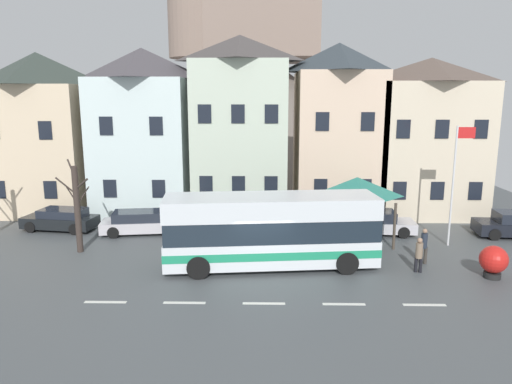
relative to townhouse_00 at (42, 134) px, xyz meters
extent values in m
cube|color=#4B5053|center=(14.77, -11.94, -5.24)|extent=(40.00, 60.00, 0.06)
cube|color=silver|center=(8.77, -14.60, -5.20)|extent=(1.60, 0.20, 0.01)
cube|color=silver|center=(11.77, -14.60, -5.20)|extent=(1.60, 0.20, 0.01)
cube|color=silver|center=(14.77, -14.60, -5.20)|extent=(1.60, 0.20, 0.01)
cube|color=silver|center=(17.77, -14.60, -5.20)|extent=(1.60, 0.20, 0.01)
cube|color=silver|center=(20.77, -14.60, -5.20)|extent=(1.60, 0.20, 0.01)
cube|color=beige|center=(0.00, 0.00, -1.03)|extent=(6.41, 5.87, 8.36)
pyramid|color=#323C36|center=(0.00, 0.00, 4.18)|extent=(6.41, 5.87, 2.05)
cube|color=black|center=(1.60, -2.97, -3.21)|extent=(0.80, 0.06, 1.10)
cube|color=black|center=(1.60, -2.97, 0.43)|extent=(0.80, 0.06, 1.10)
cube|color=silver|center=(6.79, 0.18, -0.83)|extent=(6.00, 6.22, 8.76)
pyramid|color=#484449|center=(6.79, 0.18, 4.52)|extent=(6.00, 6.22, 1.93)
cube|color=black|center=(5.29, -2.97, -3.11)|extent=(0.80, 0.06, 1.10)
cube|color=black|center=(8.29, -2.97, -3.11)|extent=(0.80, 0.06, 1.10)
cube|color=black|center=(5.29, -2.97, 0.70)|extent=(0.80, 0.06, 1.10)
cube|color=black|center=(8.29, -2.97, 0.70)|extent=(0.80, 0.06, 1.10)
cube|color=beige|center=(13.17, -0.37, -0.30)|extent=(5.93, 5.13, 9.82)
pyramid|color=#484241|center=(13.17, -0.37, 5.40)|extent=(5.93, 5.13, 1.58)
cube|color=black|center=(11.19, -2.97, -2.86)|extent=(0.80, 0.06, 1.10)
cube|color=black|center=(13.17, -2.97, -2.86)|extent=(0.80, 0.06, 1.10)
cube|color=black|center=(15.15, -2.97, -2.86)|extent=(0.80, 0.06, 1.10)
cube|color=black|center=(11.19, -2.97, 1.41)|extent=(0.80, 0.06, 1.10)
cube|color=black|center=(13.17, -2.97, 1.41)|extent=(0.80, 0.06, 1.10)
cube|color=black|center=(15.15, -2.97, 1.41)|extent=(0.80, 0.06, 1.10)
cube|color=beige|center=(19.48, 0.20, -0.62)|extent=(5.33, 6.27, 9.17)
pyramid|color=#343D43|center=(19.48, 0.20, 4.86)|extent=(5.33, 6.27, 1.81)
cube|color=black|center=(18.15, -2.97, -3.02)|extent=(0.80, 0.06, 1.10)
cube|color=black|center=(20.82, -2.97, -3.02)|extent=(0.80, 0.06, 1.10)
cube|color=black|center=(18.15, -2.97, 0.97)|extent=(0.80, 0.06, 1.10)
cube|color=black|center=(20.82, -2.97, 0.97)|extent=(0.80, 0.06, 1.10)
cube|color=beige|center=(25.20, -0.38, -0.95)|extent=(6.80, 5.11, 8.52)
pyramid|color=brown|center=(25.20, -0.38, 4.05)|extent=(6.80, 5.11, 1.48)
cube|color=black|center=(22.93, -2.97, -3.17)|extent=(0.80, 0.06, 1.10)
cube|color=black|center=(25.20, -2.97, -3.17)|extent=(0.80, 0.06, 1.10)
cube|color=black|center=(27.46, -2.97, -3.17)|extent=(0.80, 0.06, 1.10)
cube|color=black|center=(22.93, -2.97, 0.53)|extent=(0.80, 0.06, 1.10)
cube|color=black|center=(25.20, -2.97, 0.53)|extent=(0.80, 0.06, 1.10)
cube|color=black|center=(27.46, -2.97, 0.53)|extent=(0.80, 0.06, 1.10)
cone|color=#675D55|center=(14.03, 22.54, 1.03)|extent=(35.26, 35.26, 12.47)
cube|color=gray|center=(14.03, 22.54, 9.53)|extent=(12.16, 12.16, 6.54)
cylinder|color=gray|center=(7.95, 19.50, 10.27)|extent=(6.28, 6.28, 8.02)
cube|color=silver|center=(15.05, -10.65, -4.38)|extent=(9.69, 3.48, 1.16)
cube|color=#1E8C60|center=(15.05, -10.65, -4.32)|extent=(9.71, 3.50, 0.36)
cube|color=#19232D|center=(15.05, -10.65, -3.31)|extent=(9.58, 3.43, 0.98)
cube|color=silver|center=(15.05, -10.65, -2.37)|extent=(9.69, 3.48, 0.91)
cube|color=#19232D|center=(19.78, -10.16, -3.31)|extent=(0.28, 2.10, 0.94)
cylinder|color=black|center=(18.13, -9.12, -4.71)|extent=(1.02, 0.38, 1.00)
cylinder|color=black|center=(18.38, -11.51, -4.71)|extent=(1.02, 0.38, 1.00)
cylinder|color=black|center=(11.72, -9.79, -4.71)|extent=(1.02, 0.38, 1.00)
cylinder|color=black|center=(11.97, -12.18, -4.71)|extent=(1.02, 0.38, 1.00)
cylinder|color=#473D33|center=(18.03, -4.72, -4.01)|extent=(0.14, 0.14, 2.40)
cylinder|color=#473D33|center=(21.33, -4.72, -4.01)|extent=(0.14, 0.14, 2.40)
cylinder|color=#473D33|center=(18.03, -8.02, -4.01)|extent=(0.14, 0.14, 2.40)
cylinder|color=#473D33|center=(21.33, -8.02, -4.01)|extent=(0.14, 0.14, 2.40)
pyramid|color=#267668|center=(19.68, -6.37, -2.29)|extent=(3.60, 3.60, 1.03)
cube|color=silver|center=(20.97, -5.18, -4.74)|extent=(4.53, 2.01, 0.58)
cube|color=#1E232D|center=(20.75, -5.17, -4.17)|extent=(2.74, 1.71, 0.56)
cylinder|color=black|center=(22.48, -4.41, -4.89)|extent=(0.65, 0.23, 0.64)
cylinder|color=black|center=(22.39, -6.11, -4.89)|extent=(0.65, 0.23, 0.64)
cylinder|color=black|center=(19.55, -4.25, -4.89)|extent=(0.65, 0.23, 0.64)
cylinder|color=black|center=(19.46, -5.95, -4.89)|extent=(0.65, 0.23, 0.64)
cube|color=silver|center=(7.84, -5.43, -4.73)|extent=(4.68, 2.31, 0.59)
cube|color=#1E232D|center=(7.62, -5.46, -4.18)|extent=(2.87, 1.87, 0.52)
cylinder|color=black|center=(9.19, -4.41, -4.89)|extent=(0.66, 0.29, 0.64)
cylinder|color=black|center=(9.42, -6.04, -4.89)|extent=(0.66, 0.29, 0.64)
cylinder|color=black|center=(6.26, -4.82, -4.89)|extent=(0.66, 0.29, 0.64)
cylinder|color=black|center=(6.48, -6.44, -4.89)|extent=(0.66, 0.29, 0.64)
cylinder|color=black|center=(27.19, -6.39, -4.89)|extent=(0.65, 0.25, 0.64)
cylinder|color=black|center=(27.31, -4.72, -4.89)|extent=(0.65, 0.25, 0.64)
cube|color=black|center=(2.89, -4.83, -4.71)|extent=(4.36, 2.31, 0.63)
cube|color=#1E232D|center=(3.09, -4.86, -4.17)|extent=(2.68, 1.86, 0.45)
cylinder|color=black|center=(1.41, -5.44, -4.89)|extent=(0.66, 0.29, 0.64)
cylinder|color=black|center=(1.65, -3.82, -4.89)|extent=(0.66, 0.29, 0.64)
cylinder|color=black|center=(4.12, -5.84, -4.89)|extent=(0.66, 0.29, 0.64)
cylinder|color=black|center=(4.36, -4.22, -4.89)|extent=(0.66, 0.29, 0.64)
cylinder|color=black|center=(21.48, -11.20, -4.85)|extent=(0.15, 0.15, 0.71)
cylinder|color=black|center=(21.66, -11.25, -4.85)|extent=(0.15, 0.15, 0.71)
cylinder|color=#7F6B56|center=(21.57, -11.23, -4.20)|extent=(0.31, 0.31, 0.69)
sphere|color=#9E7A60|center=(21.57, -11.23, -3.74)|extent=(0.22, 0.22, 0.22)
cylinder|color=#38332D|center=(22.07, -10.05, -4.81)|extent=(0.16, 0.16, 0.80)
cylinder|color=#38332D|center=(22.24, -10.12, -4.81)|extent=(0.16, 0.16, 0.80)
cylinder|color=#232B38|center=(22.16, -10.09, -4.11)|extent=(0.28, 0.28, 0.70)
sphere|color=#9E7A60|center=(22.16, -10.09, -3.65)|extent=(0.22, 0.22, 0.22)
cylinder|color=#38332D|center=(20.49, -8.28, -4.80)|extent=(0.17, 0.17, 0.82)
cylinder|color=#38332D|center=(20.51, -8.08, -4.80)|extent=(0.17, 0.17, 0.82)
cylinder|color=#232B38|center=(20.50, -8.18, -4.11)|extent=(0.28, 0.28, 0.66)
sphere|color=#9E7A60|center=(20.50, -8.18, -3.67)|extent=(0.21, 0.21, 0.21)
cube|color=#33473D|center=(21.81, -3.88, -4.76)|extent=(1.66, 0.45, 0.08)
cube|color=#33473D|center=(21.81, -3.65, -4.54)|extent=(1.66, 0.06, 0.40)
cube|color=#2D2D33|center=(21.06, -3.88, -4.98)|extent=(0.08, 0.36, 0.45)
cube|color=#2D2D33|center=(22.56, -3.88, -4.98)|extent=(0.08, 0.36, 0.45)
cylinder|color=silver|center=(24.35, -7.32, -2.10)|extent=(0.10, 0.10, 6.21)
cube|color=red|center=(24.80, -7.32, 0.65)|extent=(0.90, 0.03, 0.56)
cylinder|color=black|center=(24.54, -11.85, -5.08)|extent=(0.70, 0.70, 0.25)
sphere|color=red|center=(24.54, -11.85, -4.37)|extent=(1.17, 1.17, 1.17)
cylinder|color=#382D28|center=(5.55, -8.73, -3.04)|extent=(0.30, 0.30, 4.33)
cylinder|color=#382D28|center=(5.30, -8.48, -1.02)|extent=(0.60, 0.61, 0.84)
cylinder|color=#382D28|center=(5.15, -8.91, -1.82)|extent=(0.87, 0.45, 0.93)
cylinder|color=#382D28|center=(5.78, -8.47, -2.40)|extent=(0.53, 0.59, 0.87)
cylinder|color=#382D28|center=(5.93, -8.93, -1.72)|extent=(0.85, 0.51, 0.64)
cylinder|color=#382D28|center=(5.31, -8.69, -2.30)|extent=(0.55, 0.16, 0.82)
camera|label=1|loc=(14.81, -31.20, 2.44)|focal=33.25mm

